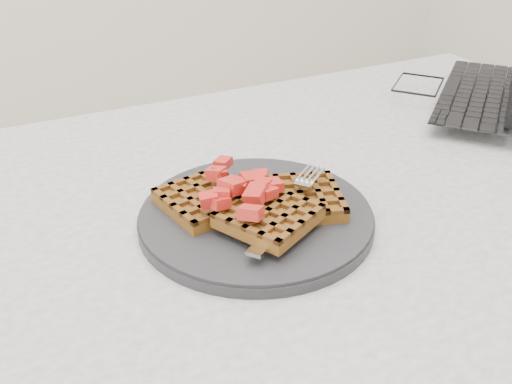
# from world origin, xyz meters

# --- Properties ---
(table) EXTENTS (1.20, 0.80, 0.75)m
(table) POSITION_xyz_m (0.00, 0.00, 0.64)
(table) COLOR silver
(table) RESTS_ON ground
(plate) EXTENTS (0.26, 0.26, 0.02)m
(plate) POSITION_xyz_m (-0.06, -0.01, 0.76)
(plate) COLOR black
(plate) RESTS_ON table
(waffles) EXTENTS (0.21, 0.19, 0.03)m
(waffles) POSITION_xyz_m (-0.06, -0.01, 0.78)
(waffles) COLOR brown
(waffles) RESTS_ON plate
(strawberry_pile) EXTENTS (0.15, 0.15, 0.02)m
(strawberry_pile) POSITION_xyz_m (-0.06, -0.01, 0.80)
(strawberry_pile) COLOR #A00805
(strawberry_pile) RESTS_ON waffles
(fork) EXTENTS (0.16, 0.13, 0.02)m
(fork) POSITION_xyz_m (-0.03, -0.04, 0.77)
(fork) COLOR silver
(fork) RESTS_ON plate
(laptop) EXTENTS (0.40, 0.39, 0.22)m
(laptop) POSITION_xyz_m (0.41, 0.16, 0.79)
(laptop) COLOR black
(laptop) RESTS_ON table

